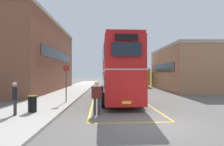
# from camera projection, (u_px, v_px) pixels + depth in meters

# --- Properties ---
(ground_plane) EXTENTS (135.60, 135.60, 0.00)m
(ground_plane) POSITION_uv_depth(u_px,v_px,m) (124.00, 93.00, 23.15)
(ground_plane) COLOR #66605B
(sidewalk_left) EXTENTS (4.00, 57.60, 0.14)m
(sidewalk_left) POSITION_uv_depth(u_px,v_px,m) (71.00, 91.00, 25.41)
(sidewalk_left) COLOR #B2ADA3
(sidewalk_left) RESTS_ON ground
(brick_building_left) EXTENTS (6.33, 18.61, 8.53)m
(brick_building_left) POSITION_uv_depth(u_px,v_px,m) (34.00, 57.00, 25.40)
(brick_building_left) COLOR brown
(brick_building_left) RESTS_ON ground
(depot_building_right) EXTENTS (7.95, 13.55, 5.76)m
(depot_building_right) POSITION_uv_depth(u_px,v_px,m) (191.00, 69.00, 27.46)
(depot_building_right) COLOR #AD7A56
(depot_building_right) RESTS_ON ground
(double_decker_bus) EXTENTS (3.04, 10.73, 4.75)m
(double_decker_bus) POSITION_uv_depth(u_px,v_px,m) (118.00, 70.00, 16.54)
(double_decker_bus) COLOR black
(double_decker_bus) RESTS_ON ground
(single_deck_bus) EXTENTS (3.70, 9.92, 3.02)m
(single_deck_bus) POSITION_uv_depth(u_px,v_px,m) (135.00, 77.00, 36.55)
(single_deck_bus) COLOR black
(single_deck_bus) RESTS_ON ground
(pedestrian_boarding) EXTENTS (0.59, 0.35, 1.81)m
(pedestrian_boarding) POSITION_uv_depth(u_px,v_px,m) (97.00, 95.00, 10.99)
(pedestrian_boarding) COLOR #2D2D38
(pedestrian_boarding) RESTS_ON ground
(pedestrian_waiting_near) EXTENTS (0.37, 0.54, 1.68)m
(pedestrian_waiting_near) POSITION_uv_depth(u_px,v_px,m) (15.00, 96.00, 10.20)
(pedestrian_waiting_near) COLOR #2D2D38
(pedestrian_waiting_near) RESTS_ON sidewalk_left
(litter_bin) EXTENTS (0.49, 0.49, 0.91)m
(litter_bin) POSITION_uv_depth(u_px,v_px,m) (32.00, 104.00, 10.98)
(litter_bin) COLOR black
(litter_bin) RESTS_ON sidewalk_left
(bus_stop_sign) EXTENTS (0.43, 0.14, 2.71)m
(bus_stop_sign) POSITION_uv_depth(u_px,v_px,m) (66.00, 80.00, 14.76)
(bus_stop_sign) COLOR #4C4C51
(bus_stop_sign) RESTS_ON sidewalk_left
(bay_marking_yellow) EXTENTS (4.59, 12.80, 0.01)m
(bay_marking_yellow) POSITION_uv_depth(u_px,v_px,m) (120.00, 104.00, 14.60)
(bay_marking_yellow) COLOR gold
(bay_marking_yellow) RESTS_ON ground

